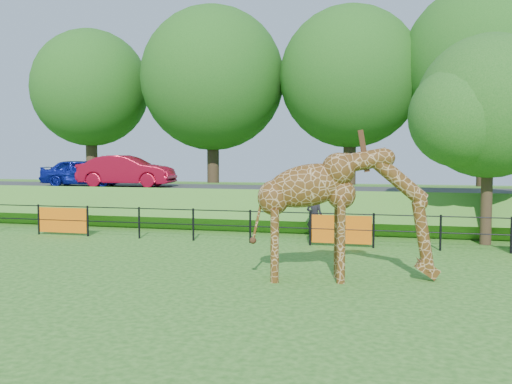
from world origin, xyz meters
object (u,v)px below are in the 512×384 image
car_blue (82,173)px  car_red (127,171)px  giraffe (346,214)px  visitor (315,217)px  tree_east (492,112)px

car_blue → car_red: (2.19, 0.16, 0.09)m
giraffe → visitor: 6.02m
giraffe → car_blue: giraffe is taller
car_blue → visitor: car_blue is taller
car_red → tree_east: tree_east is taller
car_blue → tree_east: size_ratio=0.55×
car_blue → tree_east: tree_east is taller
car_red → visitor: size_ratio=2.68×
car_red → visitor: (9.41, -4.82, -1.33)m
visitor → tree_east: (5.60, 0.66, 3.47)m
giraffe → tree_east: size_ratio=0.64×
tree_east → car_blue: bearing=166.9°
giraffe → car_red: giraffe is taller
visitor → car_blue: bearing=-5.5°
giraffe → car_red: bearing=123.3°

